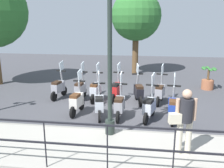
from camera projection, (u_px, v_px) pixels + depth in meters
ground_plane at (125, 109)px, 9.31m from camera, size 28.00×28.00×0.00m
promenade_walkway at (114, 150)px, 6.27m from camera, size 2.20×20.00×0.15m
fence_railing at (107, 139)px, 5.06m from camera, size 0.04×16.03×1.07m
lamp_post_near at (110, 64)px, 6.50m from camera, size 0.26×0.90×4.46m
pedestrian_with_bag at (185, 117)px, 5.73m from camera, size 0.37×0.64×1.59m
tree_distant at (136, 16)px, 14.48m from camera, size 2.91×2.91×4.90m
potted_palm at (208, 80)px, 11.85m from camera, size 1.06×0.66×1.05m
scooter_near_0 at (173, 107)px, 8.10m from camera, size 1.23×0.44×1.54m
scooter_near_1 at (150, 106)px, 8.19m from camera, size 1.20×0.53×1.54m
scooter_near_2 at (120, 105)px, 8.34m from camera, size 1.23×0.44×1.54m
scooter_near_3 at (99, 104)px, 8.41m from camera, size 1.22×0.48×1.54m
scooter_near_4 at (77, 101)px, 8.74m from camera, size 1.23×0.44×1.54m
scooter_far_0 at (160, 92)px, 9.83m from camera, size 1.22×0.51×1.54m
scooter_far_1 at (138, 91)px, 9.87m from camera, size 1.22×0.50×1.54m
scooter_far_2 at (116, 89)px, 10.15m from camera, size 1.22×0.49×1.54m
scooter_far_3 at (96, 89)px, 10.14m from camera, size 1.23×0.44×1.54m
scooter_far_4 at (81, 89)px, 10.27m from camera, size 1.23×0.44×1.54m
scooter_far_5 at (59, 87)px, 10.49m from camera, size 1.22×0.49×1.54m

